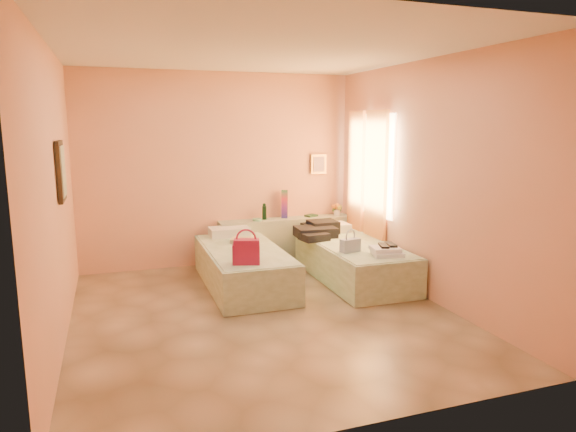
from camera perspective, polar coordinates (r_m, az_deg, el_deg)
name	(u,v)px	position (r m, az deg, el deg)	size (l,w,h in m)	color
ground	(264,314)	(5.74, -2.70, -10.87)	(4.50, 4.50, 0.00)	tan
room_walls	(266,148)	(5.96, -2.49, 7.55)	(4.02, 4.51, 2.81)	#E8A17B
headboard_ledge	(286,239)	(7.85, -0.24, -2.60)	(2.05, 0.30, 0.65)	#A6AD8E
bed_left	(244,267)	(6.63, -4.96, -5.70)	(0.90, 2.00, 0.50)	beige
bed_right	(354,262)	(6.93, 7.31, -5.05)	(0.90, 2.00, 0.50)	beige
water_bottle	(264,212)	(7.69, -2.65, 0.46)	(0.06, 0.06, 0.23)	#12321D
rainbow_box	(285,204)	(7.79, -0.39, 1.33)	(0.09, 0.09, 0.42)	maroon
small_dish	(257,220)	(7.60, -3.45, -0.40)	(0.13, 0.13, 0.03)	#559C7C
green_book	(311,216)	(7.94, 2.59, 0.05)	(0.18, 0.13, 0.03)	#25462D
flower_vase	(337,208)	(8.05, 5.47, 0.86)	(0.17, 0.17, 0.23)	white
magenta_handbag	(246,251)	(5.83, -4.66, -3.93)	(0.30, 0.17, 0.29)	maroon
khaki_garment	(243,240)	(6.91, -5.06, -2.68)	(0.30, 0.24, 0.05)	tan
clothes_pile	(319,230)	(7.23, 3.43, -1.59)	(0.60, 0.60, 0.18)	black
blue_handbag	(350,245)	(6.41, 6.93, -3.25)	(0.25, 0.11, 0.16)	#395189
towel_stack	(387,251)	(6.31, 10.99, -3.87)	(0.35, 0.30, 0.10)	white
sandal_pair	(388,245)	(6.35, 11.01, -3.19)	(0.18, 0.24, 0.03)	black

